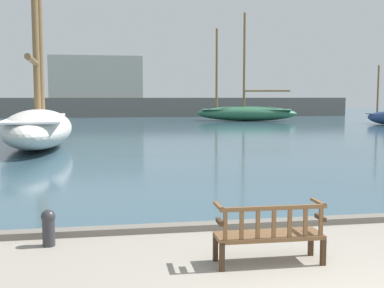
{
  "coord_description": "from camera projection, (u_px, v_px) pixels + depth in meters",
  "views": [
    {
      "loc": [
        -2.79,
        -4.81,
        2.49
      ],
      "look_at": [
        -0.23,
        10.0,
        1.0
      ],
      "focal_mm": 45.0,
      "sensor_mm": 36.0,
      "label": 1
    }
  ],
  "objects": [
    {
      "name": "harbor_water",
      "position": [
        137.0,
        121.0,
        48.58
      ],
      "size": [
        100.0,
        80.0,
        0.08
      ],
      "primitive_type": "cube",
      "color": "#385666",
      "rests_on": "ground"
    },
    {
      "name": "mooring_bollard",
      "position": [
        48.0,
        226.0,
        8.0
      ],
      "size": [
        0.24,
        0.24,
        0.62
      ],
      "color": "#2D2D33",
      "rests_on": "ground"
    },
    {
      "name": "far_breakwater",
      "position": [
        124.0,
        100.0,
        56.73
      ],
      "size": [
        52.95,
        2.4,
        7.18
      ],
      "color": "#66605B",
      "rests_on": "ground"
    },
    {
      "name": "park_bench",
      "position": [
        270.0,
        233.0,
        7.13
      ],
      "size": [
        1.6,
        0.53,
        0.92
      ],
      "color": "#3D2A19",
      "rests_on": "ground"
    },
    {
      "name": "quay_edge_kerb",
      "position": [
        258.0,
        224.0,
        9.21
      ],
      "size": [
        40.0,
        0.3,
        0.12
      ],
      "primitive_type": "cube",
      "color": "slate",
      "rests_on": "ground"
    },
    {
      "name": "sailboat_mid_starboard",
      "position": [
        38.0,
        123.0,
        23.09
      ],
      "size": [
        3.89,
        11.35,
        14.42
      ],
      "color": "silver",
      "rests_on": "harbor_water"
    },
    {
      "name": "sailboat_far_port",
      "position": [
        246.0,
        112.0,
        47.54
      ],
      "size": [
        10.11,
        5.18,
        10.52
      ],
      "color": "#2D6647",
      "rests_on": "harbor_water"
    }
  ]
}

